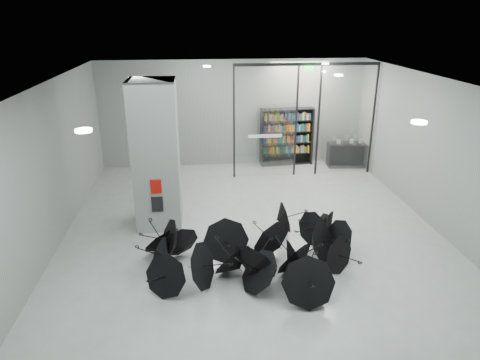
{
  "coord_description": "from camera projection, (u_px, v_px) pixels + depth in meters",
  "views": [
    {
      "loc": [
        -1.4,
        -9.21,
        5.51
      ],
      "look_at": [
        -0.3,
        1.5,
        1.4
      ],
      "focal_mm": 32.5,
      "sensor_mm": 36.0,
      "label": 1
    }
  ],
  "objects": [
    {
      "name": "umbrella_cluster",
      "position": [
        258.0,
        257.0,
        9.98
      ],
      "size": [
        5.58,
        3.98,
        1.3
      ],
      "color": "black",
      "rests_on": "ground"
    },
    {
      "name": "room",
      "position": [
        260.0,
        143.0,
        9.64
      ],
      "size": [
        14.0,
        14.02,
        4.01
      ],
      "color": "gray",
      "rests_on": "ground"
    },
    {
      "name": "fire_cabinet",
      "position": [
        156.0,
        187.0,
        11.22
      ],
      "size": [
        0.28,
        0.04,
        0.38
      ],
      "primitive_type": "cube",
      "color": "#A50A07",
      "rests_on": "column"
    },
    {
      "name": "shop_counter",
      "position": [
        348.0,
        155.0,
        16.71
      ],
      "size": [
        1.58,
        0.74,
        0.92
      ],
      "primitive_type": "cube",
      "rotation": [
        0.0,
        0.0,
        -0.09
      ],
      "color": "black",
      "rests_on": "ground"
    },
    {
      "name": "glass_partition",
      "position": [
        305.0,
        116.0,
        15.22
      ],
      "size": [
        5.06,
        0.08,
        4.0
      ],
      "color": "silver",
      "rests_on": "ground"
    },
    {
      "name": "info_panel",
      "position": [
        157.0,
        204.0,
        11.4
      ],
      "size": [
        0.3,
        0.03,
        0.42
      ],
      "primitive_type": "cube",
      "color": "black",
      "rests_on": "column"
    },
    {
      "name": "column",
      "position": [
        156.0,
        155.0,
        11.57
      ],
      "size": [
        1.2,
        1.2,
        4.0
      ],
      "primitive_type": "cube",
      "color": "slate",
      "rests_on": "ground"
    },
    {
      "name": "exit_sign",
      "position": [
        309.0,
        69.0,
        14.45
      ],
      "size": [
        0.3,
        0.06,
        0.15
      ],
      "primitive_type": "cube",
      "color": "#0CE533",
      "rests_on": "room"
    },
    {
      "name": "bookshelf",
      "position": [
        287.0,
        137.0,
        16.73
      ],
      "size": [
        2.03,
        0.58,
        2.2
      ],
      "primitive_type": null,
      "rotation": [
        0.0,
        0.0,
        0.09
      ],
      "color": "black",
      "rests_on": "ground"
    }
  ]
}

